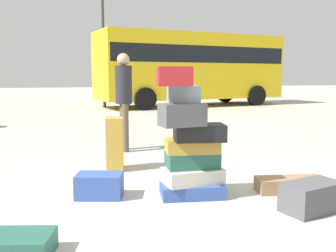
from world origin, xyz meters
TOP-DOWN VIEW (x-y plane):
  - ground_plane at (0.00, 0.00)m, footprint 80.00×80.00m
  - suitcase_tower at (0.03, 0.53)m, footprint 0.84×0.63m
  - suitcase_navy_foreground_near at (-0.96, 0.80)m, footprint 0.58×0.45m
  - suitcase_brown_white_trunk at (1.23, 0.40)m, footprint 0.82×0.41m
  - suitcase_teal_foreground_far at (-1.78, -0.42)m, footprint 0.77×0.52m
  - suitcase_charcoal_behind_tower at (1.08, -0.22)m, footprint 0.68×0.49m
  - suitcase_tan_right_side at (-0.63, 1.99)m, footprint 0.29×0.36m
  - person_bearded_onlooker at (-0.27, 3.34)m, footprint 0.30×0.34m
  - parked_bus at (4.22, 12.68)m, footprint 8.68×3.89m
  - lamp_post at (0.38, 12.99)m, footprint 0.36×0.36m

SIDE VIEW (x-z plane):
  - ground_plane at x=0.00m, z-range 0.00..0.00m
  - suitcase_brown_white_trunk at x=1.23m, z-range 0.00..0.17m
  - suitcase_teal_foreground_far at x=-1.78m, z-range 0.00..0.18m
  - suitcase_navy_foreground_near at x=-0.96m, z-range 0.00..0.27m
  - suitcase_charcoal_behind_tower at x=1.08m, z-range 0.00..0.30m
  - suitcase_tan_right_side at x=-0.63m, z-range 0.00..0.77m
  - suitcase_tower at x=0.03m, z-range -0.18..1.28m
  - person_bearded_onlooker at x=-0.27m, z-range 0.17..1.93m
  - parked_bus at x=4.22m, z-range 0.26..3.41m
  - lamp_post at x=0.38m, z-range 0.91..6.67m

